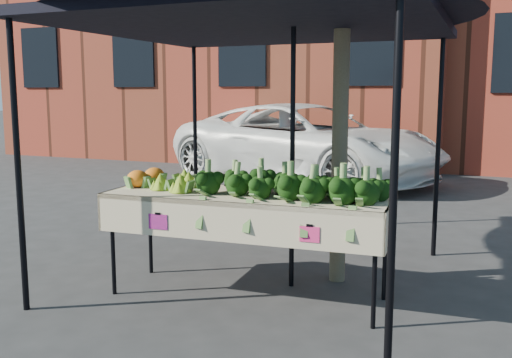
% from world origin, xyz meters
% --- Properties ---
extents(ground, '(90.00, 90.00, 0.00)m').
position_xyz_m(ground, '(0.00, 0.00, 0.00)').
color(ground, '#29292C').
extents(table, '(2.44, 0.93, 0.90)m').
position_xyz_m(table, '(0.11, -0.12, 0.45)').
color(table, beige).
rests_on(table, ground).
extents(canopy, '(3.16, 3.16, 2.74)m').
position_xyz_m(canopy, '(0.02, 0.38, 1.37)').
color(canopy, black).
rests_on(canopy, ground).
extents(broccoli_heap, '(1.61, 0.58, 0.27)m').
position_xyz_m(broccoli_heap, '(0.50, -0.09, 1.03)').
color(broccoli_heap, black).
rests_on(broccoli_heap, table).
extents(romanesco_cluster, '(0.44, 0.58, 0.21)m').
position_xyz_m(romanesco_cluster, '(-0.55, -0.08, 1.00)').
color(romanesco_cluster, '#A3B32D').
rests_on(romanesco_cluster, table).
extents(cauliflower_pair, '(0.24, 0.44, 0.19)m').
position_xyz_m(cauliflower_pair, '(-0.92, -0.05, 0.99)').
color(cauliflower_pair, orange).
rests_on(cauliflower_pair, table).
extents(vehicle, '(2.25, 2.91, 5.55)m').
position_xyz_m(vehicle, '(-1.44, 6.43, 2.78)').
color(vehicle, white).
rests_on(vehicle, ground).
extents(street_tree, '(2.13, 2.13, 4.21)m').
position_xyz_m(street_tree, '(0.71, 0.61, 2.10)').
color(street_tree, '#1E4C14').
rests_on(street_tree, ground).
extents(building_left, '(12.00, 8.00, 9.00)m').
position_xyz_m(building_left, '(-5.00, 12.00, 4.50)').
color(building_left, brown).
rests_on(building_left, ground).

